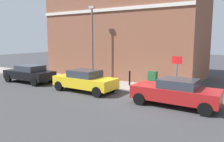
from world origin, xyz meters
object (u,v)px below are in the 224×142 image
at_px(car_black, 30,73).
at_px(street_sign, 177,69).
at_px(car_red, 176,92).
at_px(car_yellow, 85,80).
at_px(bollard_far_kerb, 102,78).
at_px(lamppost, 92,40).
at_px(utility_cabinet, 152,81).
at_px(bollard_near_cabinet, 130,78).

height_order(car_black, street_sign, street_sign).
bearing_deg(car_red, street_sign, -73.53).
xyz_separation_m(car_yellow, bollard_far_kerb, (1.56, -0.31, -0.03)).
bearing_deg(lamppost, car_yellow, -152.45).
bearing_deg(utility_cabinet, bollard_far_kerb, 106.45).
bearing_deg(bollard_far_kerb, lamppost, 55.86).
distance_m(car_yellow, bollard_far_kerb, 1.59).
xyz_separation_m(utility_cabinet, lamppost, (0.20, 5.08, 2.62)).
xyz_separation_m(car_yellow, lamppost, (2.74, 1.43, 2.57)).
bearing_deg(car_red, bollard_near_cabinet, -33.00).
relative_size(bollard_far_kerb, lamppost, 0.18).
bearing_deg(lamppost, car_red, -110.76).
bearing_deg(bollard_near_cabinet, street_sign, -104.18).
height_order(utility_cabinet, street_sign, street_sign).
bearing_deg(utility_cabinet, lamppost, 87.76).
xyz_separation_m(utility_cabinet, street_sign, (-0.80, -1.80, 0.98)).
height_order(bollard_far_kerb, street_sign, street_sign).
height_order(car_red, car_yellow, car_yellow).
relative_size(car_yellow, utility_cabinet, 3.72).
bearing_deg(street_sign, car_black, 98.57).
xyz_separation_m(car_yellow, car_black, (0.08, 5.62, -0.01)).
xyz_separation_m(car_yellow, utility_cabinet, (2.55, -3.65, -0.05)).
xyz_separation_m(car_black, bollard_near_cabinet, (2.56, -7.51, -0.02)).
xyz_separation_m(car_red, utility_cabinet, (2.60, 2.31, -0.05)).
bearing_deg(car_black, car_yellow, 178.16).
relative_size(car_yellow, bollard_near_cabinet, 4.11).
distance_m(car_yellow, lamppost, 4.02).
bearing_deg(utility_cabinet, bollard_near_cabinet, 86.74).
bearing_deg(car_black, bollard_near_cabinet, -162.17).
xyz_separation_m(street_sign, lamppost, (1.00, 6.87, 1.64)).
distance_m(car_red, car_black, 11.57).
xyz_separation_m(utility_cabinet, bollard_far_kerb, (-0.98, 3.33, 0.02)).
relative_size(car_yellow, car_black, 1.02).
height_order(car_red, lamppost, lamppost).
bearing_deg(car_black, utility_cabinet, -166.12).
distance_m(car_red, bollard_far_kerb, 5.87).
bearing_deg(bollard_far_kerb, bollard_near_cabinet, -55.55).
bearing_deg(car_red, bollard_far_kerb, -15.35).
distance_m(bollard_near_cabinet, lamppost, 4.22).
distance_m(car_red, utility_cabinet, 3.48).
distance_m(utility_cabinet, bollard_far_kerb, 3.48).
distance_m(car_black, utility_cabinet, 9.59).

